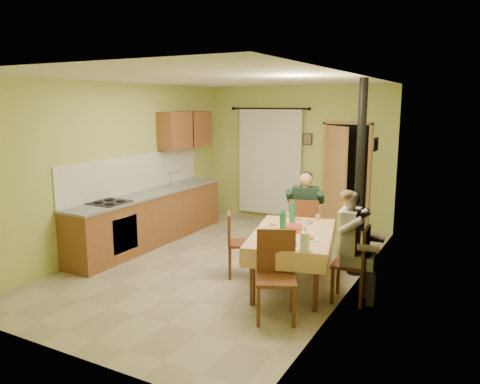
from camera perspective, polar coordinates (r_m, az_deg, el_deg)
The scene contains 17 objects.
floor at distance 7.32m, azimuth -2.12°, elevation -8.83°, with size 4.00×6.00×0.01m, color tan.
room_shell at distance 6.93m, azimuth -2.22°, elevation 5.50°, with size 4.04×6.04×2.82m.
kitchen_run at distance 8.44m, azimuth -10.82°, elevation -2.96°, with size 0.64×3.64×1.56m.
upper_cabinets at distance 9.33m, azimuth -6.63°, elevation 7.58°, with size 0.35×1.40×0.70m, color brown.
curtain at distance 9.80m, azimuth 3.62°, elevation 3.74°, with size 1.70×0.07×2.22m.
doorway at distance 9.24m, azimuth 12.15°, elevation 1.78°, with size 0.96×0.63×2.15m.
dining_table at distance 6.43m, azimuth 6.39°, elevation -8.14°, with size 1.43×1.93×0.76m.
tableware at distance 6.20m, azimuth 6.46°, elevation -4.54°, with size 0.97×1.50×0.33m.
chair_far at distance 7.47m, azimuth 7.80°, elevation -6.16°, with size 0.55×0.55×1.02m.
chair_near at distance 5.51m, azimuth 4.39°, elevation -12.37°, with size 0.60×0.60×1.02m.
chair_right at distance 6.11m, azimuth 13.33°, elevation -10.28°, with size 0.44×0.44×0.97m.
chair_left at distance 6.79m, azimuth -0.04°, elevation -7.85°, with size 0.51×0.51×0.93m.
man_far at distance 7.34m, azimuth 7.93°, elevation -1.74°, with size 0.64×0.56×1.39m.
man_right at distance 5.93m, azimuth 13.45°, elevation -4.94°, with size 0.49×0.60×1.39m.
stove_flue at distance 6.89m, azimuth 14.20°, elevation -1.55°, with size 0.24×0.24×2.80m.
picture_back at distance 9.52m, azimuth 8.24°, elevation 6.39°, with size 0.19×0.03×0.23m, color black.
picture_right at distance 7.34m, azimuth 16.19°, elevation 5.61°, with size 0.03×0.31×0.21m, color brown.
Camera 1 is at (3.50, -5.95, 2.45)m, focal length 35.00 mm.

